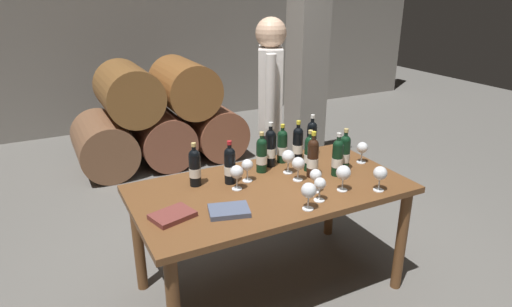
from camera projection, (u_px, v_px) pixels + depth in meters
name	position (u px, v px, depth m)	size (l,w,h in m)	color
ground_plane	(269.00, 287.00, 3.03)	(14.00, 14.00, 0.00)	#66635E
cellar_back_wall	(122.00, 26.00, 6.00)	(10.00, 0.24, 2.80)	gray
barrel_stack	(159.00, 118.00, 5.00)	(1.86, 0.90, 1.15)	brown
stone_pillar	(307.00, 51.00, 4.44)	(0.32, 0.32, 2.60)	gray
dining_table	(270.00, 199.00, 2.78)	(1.70, 0.90, 0.76)	brown
wine_bottle_0	(282.00, 146.00, 3.08)	(0.07, 0.07, 0.28)	black
wine_bottle_1	(262.00, 155.00, 2.92)	(0.07, 0.07, 0.28)	black
wine_bottle_2	(270.00, 147.00, 3.01)	(0.07, 0.07, 0.31)	black
wine_bottle_3	(312.00, 138.00, 3.20)	(0.07, 0.07, 0.31)	black
wine_bottle_4	(195.00, 167.00, 2.72)	(0.07, 0.07, 0.28)	black
wine_bottle_5	(310.00, 153.00, 2.95)	(0.07, 0.07, 0.28)	black
wine_bottle_6	(230.00, 165.00, 2.76)	(0.07, 0.07, 0.28)	black
wine_bottle_7	(313.00, 157.00, 2.85)	(0.07, 0.07, 0.31)	black
wine_bottle_8	(345.00, 153.00, 2.94)	(0.07, 0.07, 0.29)	black
wine_bottle_9	(298.00, 144.00, 3.10)	(0.07, 0.07, 0.30)	black
wine_bottle_10	(338.00, 157.00, 2.87)	(0.07, 0.07, 0.29)	black
wine_glass_0	(343.00, 173.00, 2.66)	(0.09, 0.09, 0.16)	white
wine_glass_1	(288.00, 157.00, 2.91)	(0.09, 0.09, 0.16)	white
wine_glass_2	(362.00, 148.00, 3.08)	(0.08, 0.08, 0.15)	white
wine_glass_3	(380.00, 174.00, 2.66)	(0.08, 0.08, 0.16)	white
wine_glass_4	(237.00, 173.00, 2.67)	(0.08, 0.08, 0.16)	white
wine_glass_5	(309.00, 191.00, 2.43)	(0.09, 0.09, 0.16)	white
wine_glass_6	(247.00, 166.00, 2.79)	(0.07, 0.07, 0.15)	white
wine_glass_7	(316.00, 176.00, 2.64)	(0.07, 0.07, 0.15)	white
wine_glass_8	(298.00, 164.00, 2.80)	(0.08, 0.08, 0.16)	white
wine_glass_9	(320.00, 185.00, 2.53)	(0.07, 0.07, 0.14)	white
tasting_notebook	(229.00, 211.00, 2.43)	(0.22, 0.16, 0.03)	#4C5670
leather_ledger	(173.00, 215.00, 2.38)	(0.22, 0.16, 0.03)	brown
sommelier_presenting	(270.00, 106.00, 3.44)	(0.31, 0.45, 1.72)	#383842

